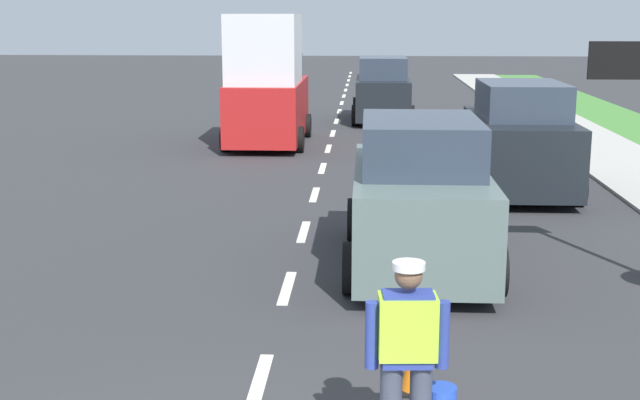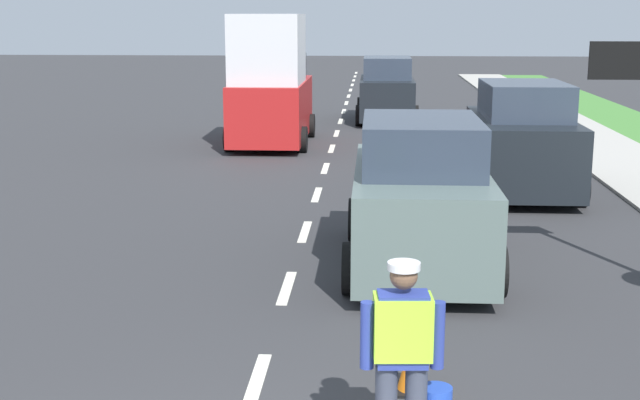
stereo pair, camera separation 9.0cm
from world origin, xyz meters
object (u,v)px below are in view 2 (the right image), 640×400
object	(u,v)px
car_outgoing_ahead	(419,198)
car_outgoing_far	(387,92)
road_worker	(405,351)
traffic_cone_near	(413,362)
delivery_truck	(271,86)
car_parked_far	(522,141)

from	to	relation	value
car_outgoing_ahead	car_outgoing_far	xyz separation A→B (m)	(-0.25, 16.95, 0.00)
car_outgoing_ahead	road_worker	bearing A→B (deg)	-94.00
traffic_cone_near	car_outgoing_ahead	bearing A→B (deg)	86.62
road_worker	car_outgoing_far	world-z (taller)	car_outgoing_far
delivery_truck	car_outgoing_far	size ratio (longest dim) A/B	1.10
car_outgoing_far	traffic_cone_near	bearing A→B (deg)	-90.01
road_worker	delivery_truck	xyz separation A→B (m)	(-3.09, 16.96, 0.68)
road_worker	car_parked_far	world-z (taller)	car_parked_far
road_worker	delivery_truck	world-z (taller)	delivery_truck
traffic_cone_near	car_outgoing_ahead	world-z (taller)	car_outgoing_ahead
delivery_truck	car_parked_far	xyz separation A→B (m)	(5.79, -6.02, -0.57)
delivery_truck	car_parked_far	distance (m)	8.37
traffic_cone_near	car_outgoing_far	bearing A→B (deg)	89.99
car_outgoing_ahead	traffic_cone_near	bearing A→B (deg)	-93.38
car_parked_far	delivery_truck	bearing A→B (deg)	133.91
delivery_truck	car_outgoing_far	world-z (taller)	delivery_truck
traffic_cone_near	car_outgoing_far	world-z (taller)	car_outgoing_far
car_parked_far	car_outgoing_far	bearing A→B (deg)	102.53
road_worker	traffic_cone_near	distance (m)	1.45
traffic_cone_near	car_parked_far	bearing A→B (deg)	75.09
car_outgoing_ahead	car_outgoing_far	world-z (taller)	car_outgoing_far
traffic_cone_near	car_outgoing_far	xyz separation A→B (m)	(0.00, 21.19, 0.69)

